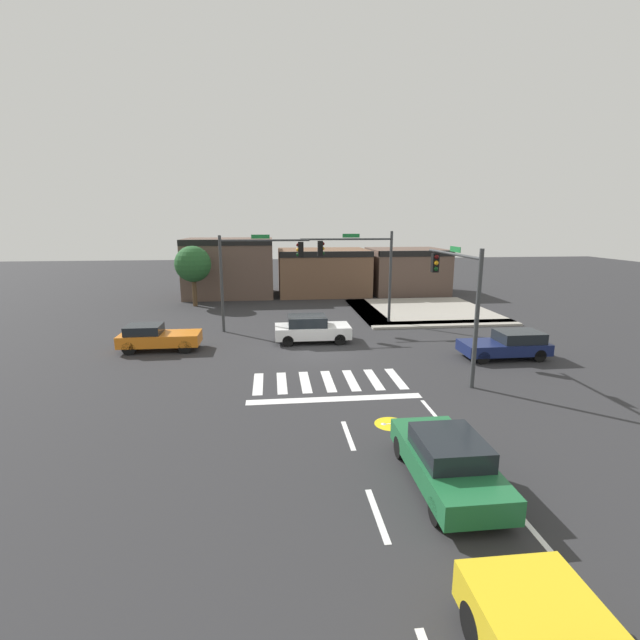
# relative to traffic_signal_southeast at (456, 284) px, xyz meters

# --- Properties ---
(ground_plane) EXTENTS (120.00, 120.00, 0.00)m
(ground_plane) POSITION_rel_traffic_signal_southeast_xyz_m (-5.78, 3.70, -3.98)
(ground_plane) COLOR #2B2B2D
(crosswalk_near) EXTENTS (6.37, 2.62, 0.01)m
(crosswalk_near) POSITION_rel_traffic_signal_southeast_xyz_m (-5.78, -0.80, -3.97)
(crosswalk_near) COLOR silver
(crosswalk_near) RESTS_ON ground_plane
(lane_markings) EXTENTS (6.80, 24.25, 0.01)m
(lane_markings) POSITION_rel_traffic_signal_southeast_xyz_m (-4.72, -9.04, -3.97)
(lane_markings) COLOR white
(lane_markings) RESTS_ON ground_plane
(bike_detector_marking) EXTENTS (1.09, 1.09, 0.01)m
(bike_detector_marking) POSITION_rel_traffic_signal_southeast_xyz_m (-4.22, -5.15, -3.97)
(bike_detector_marking) COLOR yellow
(bike_detector_marking) RESTS_ON ground_plane
(curb_corner_northeast) EXTENTS (10.00, 10.60, 0.15)m
(curb_corner_northeast) POSITION_rel_traffic_signal_southeast_xyz_m (2.71, 13.12, -3.90)
(curb_corner_northeast) COLOR #9E998E
(curb_corner_northeast) RESTS_ON ground_plane
(storefront_row) EXTENTS (23.97, 6.71, 5.21)m
(storefront_row) POSITION_rel_traffic_signal_southeast_xyz_m (-4.13, 22.82, -1.69)
(storefront_row) COLOR brown
(storefront_row) RESTS_ON ground_plane
(traffic_signal_southeast) EXTENTS (0.32, 5.76, 5.67)m
(traffic_signal_southeast) POSITION_rel_traffic_signal_southeast_xyz_m (0.00, 0.00, 0.00)
(traffic_signal_southeast) COLOR #383A3D
(traffic_signal_southeast) RESTS_ON ground_plane
(traffic_signal_northeast) EXTENTS (5.97, 0.32, 6.10)m
(traffic_signal_northeast) POSITION_rel_traffic_signal_southeast_xyz_m (-2.40, 9.73, 0.24)
(traffic_signal_northeast) COLOR #383A3D
(traffic_signal_northeast) RESTS_ON ground_plane
(traffic_signal_northwest) EXTENTS (5.46, 0.32, 5.93)m
(traffic_signal_northwest) POSITION_rel_traffic_signal_southeast_xyz_m (-9.03, 8.67, 0.19)
(traffic_signal_northwest) COLOR #383A3D
(traffic_signal_northwest) RESTS_ON ground_plane
(car_orange) EXTENTS (4.12, 1.71, 1.39)m
(car_orange) POSITION_rel_traffic_signal_southeast_xyz_m (-14.20, 4.88, -3.27)
(car_orange) COLOR orange
(car_orange) RESTS_ON ground_plane
(car_navy) EXTENTS (4.22, 1.82, 1.35)m
(car_navy) POSITION_rel_traffic_signal_southeast_xyz_m (3.55, 1.56, -3.29)
(car_navy) COLOR #141E4C
(car_navy) RESTS_ON ground_plane
(car_green) EXTENTS (1.80, 4.31, 1.40)m
(car_green) POSITION_rel_traffic_signal_southeast_xyz_m (-3.73, -8.81, -3.27)
(car_green) COLOR #1E6638
(car_green) RESTS_ON ground_plane
(car_white) EXTENTS (4.22, 1.94, 1.50)m
(car_white) POSITION_rel_traffic_signal_southeast_xyz_m (-5.93, 5.73, -3.22)
(car_white) COLOR white
(car_white) RESTS_ON ground_plane
(roadside_tree) EXTENTS (2.86, 2.86, 4.83)m
(roadside_tree) POSITION_rel_traffic_signal_southeast_xyz_m (-14.28, 17.70, -0.61)
(roadside_tree) COLOR #4C3823
(roadside_tree) RESTS_ON ground_plane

